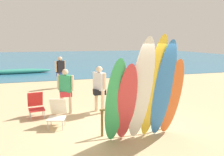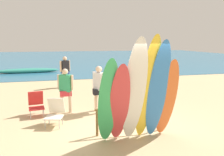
{
  "view_description": "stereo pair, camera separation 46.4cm",
  "coord_description": "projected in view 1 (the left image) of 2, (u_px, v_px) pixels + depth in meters",
  "views": [
    {
      "loc": [
        -2.33,
        -5.55,
        2.57
      ],
      "look_at": [
        0.0,
        2.24,
        1.2
      ],
      "focal_mm": 35.71,
      "sensor_mm": 36.0,
      "label": 1
    },
    {
      "loc": [
        -1.89,
        -5.67,
        2.57
      ],
      "look_at": [
        0.0,
        2.24,
        1.2
      ],
      "focal_mm": 35.71,
      "sensor_mm": 36.0,
      "label": 2
    }
  ],
  "objects": [
    {
      "name": "ground",
      "position": [
        74.0,
        70.0,
        19.55
      ],
      "size": [
        60.0,
        60.0,
        0.0
      ],
      "primitive_type": "plane",
      "color": "tan"
    },
    {
      "name": "ocean_water",
      "position": [
        61.0,
        58.0,
        33.78
      ],
      "size": [
        60.0,
        40.0,
        0.02
      ],
      "primitive_type": "cube",
      "color": "teal",
      "rests_on": "ground"
    },
    {
      "name": "surfboard_rack",
      "position": [
        135.0,
        113.0,
        6.23
      ],
      "size": [
        2.02,
        0.07,
        0.77
      ],
      "color": "brown",
      "rests_on": "ground"
    },
    {
      "name": "surfboard_green_0",
      "position": [
        115.0,
        102.0,
        5.33
      ],
      "size": [
        0.53,
        0.76,
        2.2
      ],
      "primitive_type": "ellipsoid",
      "rotation": [
        0.3,
        0.0,
        0.04
      ],
      "color": "#38B266",
      "rests_on": "ground"
    },
    {
      "name": "surfboard_red_1",
      "position": [
        126.0,
        104.0,
        5.42
      ],
      "size": [
        0.54,
        0.86,
        2.08
      ],
      "primitive_type": "ellipsoid",
      "rotation": [
        0.36,
        0.0,
        -0.05
      ],
      "color": "#D13D42",
      "rests_on": "ground"
    },
    {
      "name": "surfboard_white_2",
      "position": [
        141.0,
        92.0,
        5.42
      ],
      "size": [
        0.59,
        0.88,
        2.68
      ],
      "primitive_type": "ellipsoid",
      "rotation": [
        0.29,
        0.0,
        0.02
      ],
      "color": "white",
      "rests_on": "ground"
    },
    {
      "name": "surfboard_yellow_3",
      "position": [
        154.0,
        89.0,
        5.57
      ],
      "size": [
        0.59,
        0.89,
        2.73
      ],
      "primitive_type": "ellipsoid",
      "rotation": [
        0.28,
        0.0,
        0.1
      ],
      "color": "yellow",
      "rests_on": "ground"
    },
    {
      "name": "surfboard_blue_4",
      "position": [
        163.0,
        91.0,
        5.63
      ],
      "size": [
        0.53,
        0.84,
        2.61
      ],
      "primitive_type": "ellipsoid",
      "rotation": [
        0.29,
        0.0,
        -0.02
      ],
      "color": "#337AD1",
      "rests_on": "ground"
    },
    {
      "name": "surfboard_orange_5",
      "position": [
        171.0,
        98.0,
        5.84
      ],
      "size": [
        0.54,
        0.76,
        2.15
      ],
      "primitive_type": "ellipsoid",
      "rotation": [
        0.31,
        0.0,
        -0.04
      ],
      "color": "orange",
      "rests_on": "ground"
    },
    {
      "name": "beachgoer_strolling",
      "position": [
        60.0,
        70.0,
        12.14
      ],
      "size": [
        0.57,
        0.41,
        1.72
      ],
      "rotation": [
        0.0,
        0.0,
        0.55
      ],
      "color": "beige",
      "rests_on": "ground"
    },
    {
      "name": "beachgoer_midbeach",
      "position": [
        66.0,
        88.0,
        7.83
      ],
      "size": [
        0.55,
        0.36,
        1.59
      ],
      "rotation": [
        0.0,
        0.0,
        5.83
      ],
      "color": "beige",
      "rests_on": "ground"
    },
    {
      "name": "beachgoer_near_rack",
      "position": [
        99.0,
        86.0,
        7.97
      ],
      "size": [
        0.44,
        0.56,
        1.68
      ],
      "rotation": [
        0.0,
        0.0,
        2.11
      ],
      "color": "beige",
      "rests_on": "ground"
    },
    {
      "name": "beach_chair_red",
      "position": [
        57.0,
        112.0,
        6.72
      ],
      "size": [
        0.65,
        0.76,
        0.83
      ],
      "rotation": [
        0.0,
        0.0,
        -0.26
      ],
      "color": "#B7B7BC",
      "rests_on": "ground"
    },
    {
      "name": "beach_chair_blue",
      "position": [
        36.0,
        104.0,
        7.55
      ],
      "size": [
        0.59,
        0.72,
        0.83
      ],
      "rotation": [
        0.0,
        0.0,
        0.14
      ],
      "color": "#B7B7BC",
      "rests_on": "ground"
    },
    {
      "name": "distant_boat",
      "position": [
        19.0,
        71.0,
        17.48
      ],
      "size": [
        4.93,
        1.04,
        0.39
      ],
      "color": "teal",
      "rests_on": "ground"
    }
  ]
}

